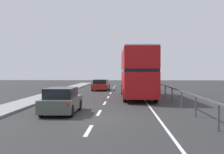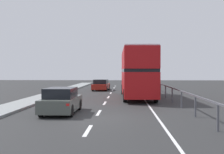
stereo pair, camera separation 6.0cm
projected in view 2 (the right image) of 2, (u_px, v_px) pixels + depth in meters
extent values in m
cube|color=#2A2A2B|center=(96.00, 118.00, 14.50)|extent=(75.00, 120.00, 0.10)
cube|color=silver|center=(88.00, 130.00, 11.22)|extent=(0.16, 2.19, 0.01)
cube|color=silver|center=(99.00, 113.00, 16.03)|extent=(0.16, 2.19, 0.01)
cube|color=silver|center=(105.00, 103.00, 20.84)|extent=(0.16, 2.19, 0.01)
cube|color=silver|center=(108.00, 97.00, 25.64)|extent=(0.16, 2.19, 0.01)
cube|color=silver|center=(111.00, 93.00, 30.45)|extent=(0.16, 2.19, 0.01)
cube|color=silver|center=(113.00, 90.00, 35.26)|extent=(0.16, 2.19, 0.01)
cube|color=silver|center=(114.00, 88.00, 40.07)|extent=(0.16, 2.19, 0.01)
cube|color=silver|center=(115.00, 86.00, 44.88)|extent=(0.16, 2.19, 0.01)
cube|color=silver|center=(145.00, 100.00, 23.35)|extent=(0.12, 46.00, 0.01)
cube|color=#515259|center=(169.00, 87.00, 23.25)|extent=(0.08, 42.00, 0.08)
cylinder|color=#515259|center=(218.00, 118.00, 11.02)|extent=(0.10, 0.10, 1.07)
cylinder|color=#515259|center=(195.00, 106.00, 14.52)|extent=(0.10, 0.10, 1.07)
cylinder|color=#515259|center=(182.00, 100.00, 18.02)|extent=(0.10, 0.10, 1.07)
cylinder|color=#515259|center=(172.00, 95.00, 21.51)|extent=(0.10, 0.10, 1.07)
cylinder|color=#515259|center=(166.00, 92.00, 25.01)|extent=(0.10, 0.10, 1.07)
cylinder|color=#515259|center=(160.00, 89.00, 28.50)|extent=(0.10, 0.10, 1.07)
cylinder|color=#515259|center=(157.00, 87.00, 32.00)|extent=(0.10, 0.10, 1.07)
cylinder|color=#515259|center=(153.00, 86.00, 35.50)|extent=(0.10, 0.10, 1.07)
cylinder|color=#515259|center=(151.00, 84.00, 38.99)|extent=(0.10, 0.10, 1.07)
cylinder|color=#515259|center=(149.00, 83.00, 42.49)|extent=(0.10, 0.10, 1.07)
cube|color=#AD1214|center=(137.00, 83.00, 25.02)|extent=(2.77, 10.55, 1.92)
cube|color=black|center=(137.00, 70.00, 24.99)|extent=(2.78, 10.13, 0.24)
cube|color=#AD1214|center=(137.00, 60.00, 24.98)|extent=(2.77, 10.55, 1.61)
cube|color=silver|center=(137.00, 50.00, 24.96)|extent=(2.71, 10.34, 0.10)
cube|color=black|center=(134.00, 80.00, 30.24)|extent=(2.24, 0.10, 1.34)
cube|color=yellow|center=(134.00, 58.00, 30.19)|extent=(1.50, 0.08, 0.28)
cylinder|color=black|center=(123.00, 89.00, 28.89)|extent=(0.31, 1.01, 1.00)
cylinder|color=black|center=(146.00, 89.00, 28.86)|extent=(0.31, 1.01, 1.00)
cylinder|color=black|center=(125.00, 96.00, 21.41)|extent=(0.31, 1.01, 1.00)
cylinder|color=black|center=(156.00, 96.00, 21.37)|extent=(0.31, 1.01, 1.00)
cube|color=#4C514B|center=(62.00, 104.00, 15.91)|extent=(1.71, 4.09, 0.69)
cube|color=black|center=(61.00, 93.00, 15.69)|extent=(1.50, 2.25, 0.54)
cube|color=red|center=(37.00, 105.00, 13.93)|extent=(0.16, 0.06, 0.12)
cube|color=red|center=(68.00, 105.00, 13.86)|extent=(0.16, 0.06, 0.12)
cylinder|color=black|center=(54.00, 104.00, 17.29)|extent=(0.20, 0.64, 0.64)
cylinder|color=black|center=(79.00, 105.00, 17.22)|extent=(0.20, 0.64, 0.64)
cylinder|color=black|center=(41.00, 110.00, 14.61)|extent=(0.20, 0.64, 0.64)
cylinder|color=black|center=(71.00, 111.00, 14.54)|extent=(0.20, 0.64, 0.64)
cube|color=maroon|center=(101.00, 86.00, 34.97)|extent=(1.97, 4.50, 0.63)
cube|color=black|center=(101.00, 82.00, 34.74)|extent=(1.67, 2.50, 0.52)
cube|color=red|center=(92.00, 86.00, 32.87)|extent=(0.16, 0.07, 0.12)
cube|color=red|center=(106.00, 86.00, 32.73)|extent=(0.16, 0.07, 0.12)
cylinder|color=black|center=(96.00, 87.00, 36.55)|extent=(0.23, 0.65, 0.64)
cylinder|color=black|center=(109.00, 87.00, 36.40)|extent=(0.23, 0.65, 0.64)
cylinder|color=black|center=(93.00, 88.00, 33.54)|extent=(0.23, 0.65, 0.64)
cylinder|color=black|center=(106.00, 88.00, 33.40)|extent=(0.23, 0.65, 0.64)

